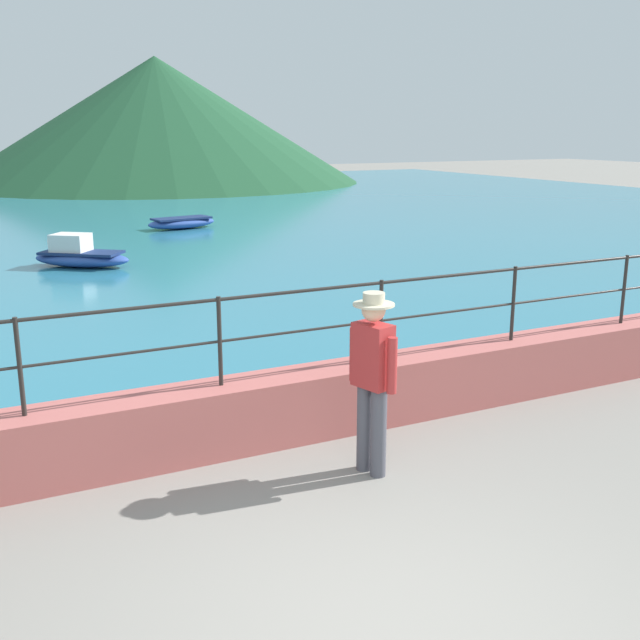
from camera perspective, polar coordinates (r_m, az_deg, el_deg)
name	(u,v)px	position (r m, az deg, el deg)	size (l,w,h in m)	color
ground_plane	(389,632)	(5.33, 5.24, -22.38)	(120.00, 120.00, 0.00)	gray
promenade_wall	(222,418)	(7.72, -7.38, -7.34)	(20.00, 0.56, 0.70)	#BC605B
railing	(219,324)	(7.42, -7.62, -0.32)	(18.44, 0.04, 0.90)	#282623
lake_water	(13,218)	(29.70, -22.18, 7.12)	(64.00, 44.32, 0.06)	teal
hill_main	(157,121)	(47.16, -12.19, 14.50)	(23.97, 23.97, 7.30)	#1E4C2D
person_walking	(372,374)	(6.98, 3.98, -4.12)	(0.38, 0.55, 1.75)	#4C4C56
boat_4	(80,255)	(18.44, -17.69, 4.68)	(2.37, 2.12, 0.76)	#2D4C9E
boat_5	(182,223)	(24.83, -10.40, 7.25)	(2.43, 1.30, 0.36)	#2D4C9E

